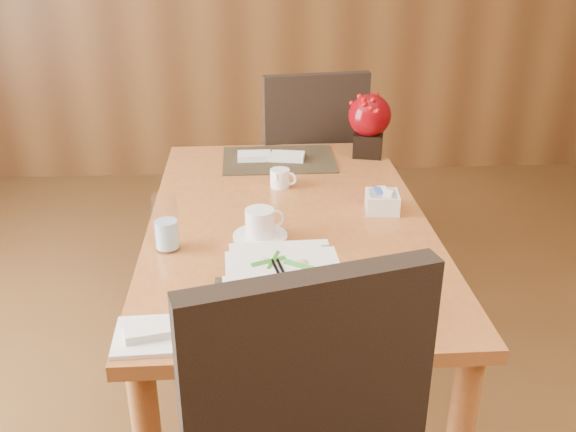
{
  "coord_description": "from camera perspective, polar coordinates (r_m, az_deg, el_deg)",
  "views": [
    {
      "loc": [
        -0.13,
        -1.3,
        1.63
      ],
      "look_at": [
        -0.02,
        0.35,
        0.87
      ],
      "focal_mm": 40.0,
      "sensor_mm": 36.0,
      "label": 1
    }
  ],
  "objects": [
    {
      "name": "far_chair",
      "position": [
        3.03,
        1.83,
        4.55
      ],
      "size": [
        0.55,
        0.55,
        1.04
      ],
      "rotation": [
        0.0,
        0.0,
        3.29
      ],
      "color": "black",
      "rests_on": "ground"
    },
    {
      "name": "berry_decor",
      "position": [
        2.64,
        7.24,
        8.36
      ],
      "size": [
        0.17,
        0.17,
        0.26
      ],
      "rotation": [
        0.0,
        0.0,
        -0.25
      ],
      "color": "black",
      "rests_on": "dining_table"
    },
    {
      "name": "placemat_far",
      "position": [
        2.61,
        -0.82,
        5.04
      ],
      "size": [
        0.45,
        0.33,
        0.01
      ],
      "primitive_type": "cube",
      "color": "black",
      "rests_on": "dining_table"
    },
    {
      "name": "sugar_caddy",
      "position": [
        2.16,
        8.38,
        1.24
      ],
      "size": [
        0.12,
        0.12,
        0.06
      ],
      "primitive_type": "cube",
      "rotation": [
        0.0,
        0.0,
        -0.1
      ],
      "color": "white",
      "rests_on": "dining_table"
    },
    {
      "name": "dining_table",
      "position": [
        2.14,
        0.01,
        -2.46
      ],
      "size": [
        0.9,
        1.5,
        0.75
      ],
      "color": "#B06530",
      "rests_on": "ground"
    },
    {
      "name": "napkins_far",
      "position": [
        2.6,
        -1.33,
        5.33
      ],
      "size": [
        0.28,
        0.12,
        0.02
      ],
      "primitive_type": null,
      "rotation": [
        0.0,
        0.0,
        -0.11
      ],
      "color": "white",
      "rests_on": "dining_table"
    },
    {
      "name": "coffee_cup",
      "position": [
        1.95,
        -2.51,
        -0.89
      ],
      "size": [
        0.17,
        0.17,
        0.09
      ],
      "rotation": [
        0.0,
        0.0,
        0.3
      ],
      "color": "white",
      "rests_on": "dining_table"
    },
    {
      "name": "placemat_near",
      "position": [
        1.62,
        1.36,
        -8.22
      ],
      "size": [
        0.45,
        0.33,
        0.01
      ],
      "primitive_type": "cube",
      "color": "black",
      "rests_on": "dining_table"
    },
    {
      "name": "bread_plate",
      "position": [
        1.55,
        -12.29,
        -10.35
      ],
      "size": [
        0.16,
        0.16,
        0.01
      ],
      "primitive_type": "cube",
      "rotation": [
        0.0,
        0.0,
        0.03
      ],
      "color": "white",
      "rests_on": "dining_table"
    },
    {
      "name": "water_glass",
      "position": [
        1.89,
        -10.81,
        -0.62
      ],
      "size": [
        0.09,
        0.09,
        0.17
      ],
      "primitive_type": "cylinder",
      "rotation": [
        0.0,
        0.0,
        0.33
      ],
      "color": "silver",
      "rests_on": "dining_table"
    },
    {
      "name": "creamer_jug",
      "position": [
        2.33,
        -0.72,
        3.39
      ],
      "size": [
        0.12,
        0.12,
        0.07
      ],
      "primitive_type": null,
      "rotation": [
        0.0,
        0.0,
        -0.41
      ],
      "color": "white",
      "rests_on": "dining_table"
    },
    {
      "name": "soup_setting",
      "position": [
        1.58,
        -0.4,
        -6.52
      ],
      "size": [
        0.31,
        0.31,
        0.12
      ],
      "rotation": [
        0.0,
        0.0,
        0.03
      ],
      "color": "white",
      "rests_on": "dining_table"
    }
  ]
}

